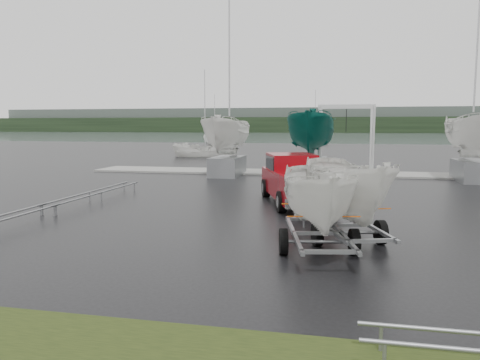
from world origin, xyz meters
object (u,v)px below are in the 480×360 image
pickup_truck (295,178)px  trailer_hitched (349,137)px  trailer_parked (319,147)px  boat_hoist (346,129)px

pickup_truck → trailer_hitched: trailer_hitched is taller
trailer_hitched → trailer_parked: (-0.66, -1.04, -0.20)m
pickup_truck → trailer_hitched: size_ratio=1.18×
trailer_parked → boat_hoist: size_ratio=1.09×
trailer_parked → boat_hoist: trailer_parked is taller
trailer_hitched → boat_hoist: size_ratio=1.18×
pickup_truck → trailer_parked: bearing=-97.7°
trailer_hitched → boat_hoist: (0.10, 16.58, 0.03)m
pickup_truck → trailer_hitched: (1.87, -5.91, 1.70)m
pickup_truck → trailer_hitched: 6.43m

